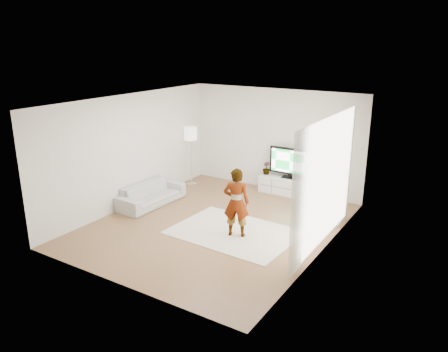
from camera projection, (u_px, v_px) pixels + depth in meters
The scene contains 17 objects.
floor at pixel (216, 225), 9.95m from camera, with size 6.00×6.00×0.00m, color olive.
ceiling at pixel (215, 101), 9.11m from camera, with size 6.00×6.00×0.00m, color white.
wall_left at pixel (131, 151), 10.79m from camera, with size 0.02×6.00×2.80m, color silver.
wall_right at pixel (326, 185), 8.26m from camera, with size 0.02×6.00×2.80m, color silver.
wall_back at pixel (275, 140), 11.95m from camera, with size 5.00×0.02×2.80m, color silver.
wall_front at pixel (115, 209), 7.10m from camera, with size 5.00×0.02×2.80m, color silver.
window at pixel (330, 178), 8.50m from camera, with size 0.01×2.60×2.50m, color white.
curtain_near at pixel (300, 202), 7.52m from camera, with size 0.04×0.70×2.60m, color white.
curtain_far at pixel (346, 167), 9.62m from camera, with size 0.04×0.70×2.60m, color white.
media_console at pixel (289, 186), 11.82m from camera, with size 1.64×0.47×0.46m.
television at pixel (290, 162), 11.64m from camera, with size 1.19×0.23×0.83m.
game_console at pixel (315, 178), 11.36m from camera, with size 0.06×0.18×0.24m.
potted_plant at pixel (266, 168), 12.06m from camera, with size 0.20×0.20×0.35m, color #3F7238.
rug at pixel (234, 232), 9.55m from camera, with size 2.62×1.89×0.01m, color beige.
player at pixel (236, 202), 9.17m from camera, with size 0.55×0.36×1.50m, color #334772.
sofa at pixel (152, 194), 11.10m from camera, with size 1.89×0.74×0.55m, color beige.
floor_lamp at pixel (191, 136), 12.32m from camera, with size 0.37×0.37×1.69m.
Camera 1 is at (5.02, -7.66, 4.04)m, focal length 35.00 mm.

